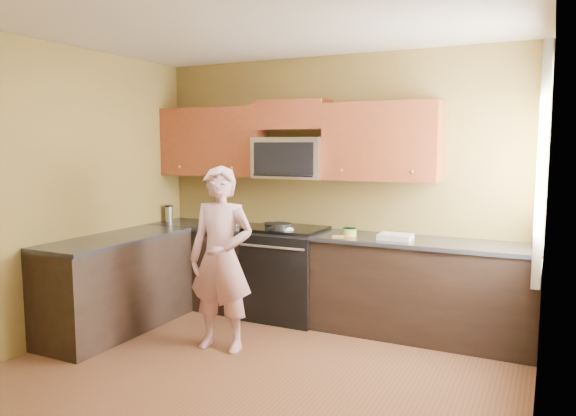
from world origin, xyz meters
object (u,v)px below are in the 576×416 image
Objects in this scene: stove at (287,273)px; microwave at (292,178)px; woman at (221,259)px; travel_mug at (169,221)px; butter_tub at (350,236)px; frying_pan at (278,229)px.

microwave reaches higher than stove.
stove is 0.98m from microwave.
microwave is at bearing 76.24° from woman.
stove is 1.56m from travel_mug.
travel_mug is (-2.21, 0.05, 0.00)m from butter_tub.
frying_pan reaches higher than butter_tub.
stove is at bearing -90.00° from microwave.
woman is 11.85× the size of butter_tub.
microwave is 4.06× the size of travel_mug.
woman is at bearing -96.23° from microwave.
microwave is at bearing 90.00° from stove.
butter_tub is at bearing -4.70° from stove.
woman is 3.38× the size of frying_pan.
frying_pan is 3.51× the size of butter_tub.
frying_pan is at bearing -101.48° from stove.
stove is 6.97× the size of butter_tub.
frying_pan is at bearing 76.22° from woman.
woman is 0.91m from frying_pan.
travel_mug is (-1.50, -0.01, 0.45)m from stove.
travel_mug is (-1.50, -0.13, -0.53)m from microwave.
microwave is 1.60m from travel_mug.
stove is 1.25× the size of microwave.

